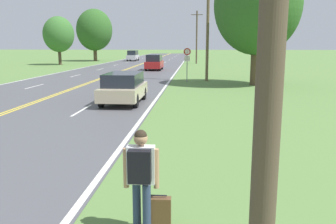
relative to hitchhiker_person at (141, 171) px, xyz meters
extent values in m
cube|color=silver|center=(-4.45, 10.62, -1.04)|extent=(0.12, 3.00, 0.00)
cube|color=silver|center=(-4.45, 19.62, -1.04)|extent=(0.12, 3.00, 0.00)
cube|color=silver|center=(-4.45, 28.62, -1.04)|extent=(0.12, 3.00, 0.00)
cube|color=silver|center=(-4.45, 37.62, -1.04)|extent=(0.12, 3.00, 0.00)
cube|color=silver|center=(-4.45, 46.62, -1.04)|extent=(0.12, 3.00, 0.00)
cube|color=silver|center=(-4.45, 55.62, -1.04)|extent=(0.12, 3.00, 0.00)
cube|color=silver|center=(-4.45, 64.62, -1.04)|extent=(0.12, 3.00, 0.00)
cube|color=silver|center=(-4.45, 73.62, -1.04)|extent=(0.12, 3.00, 0.00)
cube|color=silver|center=(-4.45, 82.62, -1.04)|extent=(0.12, 3.00, 0.00)
cube|color=silver|center=(-4.45, 91.62, -1.04)|extent=(0.12, 3.00, 0.00)
cube|color=silver|center=(-4.45, 100.62, -1.04)|extent=(0.12, 3.00, 0.00)
cube|color=silver|center=(-10.92, 19.62, -1.04)|extent=(0.12, 3.00, 0.00)
cube|color=silver|center=(-10.92, 28.62, -1.04)|extent=(0.12, 3.00, 0.00)
cube|color=silver|center=(-10.92, 37.62, -1.04)|extent=(0.12, 3.00, 0.00)
cube|color=silver|center=(-10.92, 46.62, -1.04)|extent=(0.12, 3.00, 0.00)
cube|color=silver|center=(-10.92, 55.62, -1.04)|extent=(0.12, 3.00, 0.00)
cube|color=silver|center=(-10.92, 64.62, -1.04)|extent=(0.12, 3.00, 0.00)
cube|color=silver|center=(-10.92, 73.62, -1.04)|extent=(0.12, 3.00, 0.00)
cube|color=silver|center=(-10.92, 82.62, -1.04)|extent=(0.12, 3.00, 0.00)
cube|color=silver|center=(-10.92, 91.62, -1.04)|extent=(0.12, 3.00, 0.00)
cube|color=silver|center=(-10.92, 100.62, -1.04)|extent=(0.12, 3.00, 0.00)
cylinder|color=navy|center=(-0.10, 0.12, -0.64)|extent=(0.14, 0.14, 0.83)
cylinder|color=navy|center=(0.09, -0.04, -0.64)|extent=(0.14, 0.14, 0.83)
cube|color=white|center=(0.00, 0.04, 0.09)|extent=(0.45, 0.20, 0.62)
sphere|color=tan|center=(0.00, 0.04, 0.52)|extent=(0.22, 0.22, 0.22)
sphere|color=#2D2319|center=(0.00, 0.04, 0.56)|extent=(0.21, 0.21, 0.21)
cylinder|color=tan|center=(-0.25, 0.04, 0.03)|extent=(0.09, 0.09, 0.66)
cylinder|color=tan|center=(0.25, 0.05, 0.03)|extent=(0.09, 0.09, 0.66)
cube|color=black|center=(0.00, -0.14, 0.12)|extent=(0.36, 0.18, 0.52)
cube|color=brown|center=(0.26, 0.06, -0.77)|extent=(0.45, 0.17, 0.57)
cylinder|color=black|center=(0.26, 0.06, -0.44)|extent=(0.31, 0.03, 0.02)
cylinder|color=gray|center=(0.12, 23.71, 0.30)|extent=(0.07, 0.07, 2.71)
cylinder|color=silver|center=(0.12, 23.69, 1.40)|extent=(0.60, 0.02, 0.60)
torus|color=red|center=(0.12, 23.68, 1.40)|extent=(0.55, 0.07, 0.55)
cube|color=silver|center=(0.12, 23.69, 0.85)|extent=(0.44, 0.02, 0.44)
cylinder|color=brown|center=(1.75, 24.75, 3.77)|extent=(0.24, 0.24, 9.63)
cylinder|color=brown|center=(0.87, 51.75, 3.02)|extent=(0.24, 0.24, 8.14)
cube|color=brown|center=(0.87, 51.75, 6.49)|extent=(1.80, 0.12, 0.10)
cylinder|color=brown|center=(5.26, 21.97, 0.54)|extent=(0.63, 0.63, 3.19)
ellipsoid|color=#2D5B23|center=(5.26, 21.97, 4.84)|extent=(6.34, 6.34, 7.29)
cylinder|color=brown|center=(-17.65, 59.33, 0.37)|extent=(0.65, 0.65, 2.85)
ellipsoid|color=#2D5B23|center=(-17.65, 59.33, 4.54)|extent=(6.45, 6.45, 7.42)
cylinder|color=#473828|center=(-19.57, 47.06, 0.23)|extent=(0.45, 0.45, 2.56)
ellipsoid|color=#386B2D|center=(-19.57, 47.06, 3.44)|extent=(4.54, 4.54, 5.23)
cylinder|color=black|center=(-2.04, 11.46, -0.70)|extent=(0.20, 0.69, 0.69)
cylinder|color=black|center=(-3.74, 11.46, -0.70)|extent=(0.20, 0.69, 0.69)
cylinder|color=black|center=(-2.04, 14.12, -0.70)|extent=(0.20, 0.69, 0.69)
cylinder|color=black|center=(-3.74, 14.12, -0.70)|extent=(0.20, 0.69, 0.69)
cube|color=#C1B28E|center=(-2.89, 12.79, -0.42)|extent=(1.91, 4.28, 0.63)
cube|color=#1E232D|center=(-2.89, 12.79, 0.22)|extent=(1.68, 3.00, 0.65)
cylinder|color=black|center=(-3.31, 35.62, -0.73)|extent=(0.20, 0.64, 0.64)
cylinder|color=black|center=(-4.94, 35.62, -0.73)|extent=(0.20, 0.64, 0.64)
cylinder|color=black|center=(-3.31, 38.31, -0.73)|extent=(0.20, 0.64, 0.64)
cylinder|color=black|center=(-4.94, 38.31, -0.73)|extent=(0.20, 0.64, 0.64)
cube|color=#A81E1E|center=(-4.12, 36.97, -0.38)|extent=(1.83, 4.33, 0.76)
cube|color=#1E232D|center=(-4.12, 36.97, 0.40)|extent=(1.61, 3.03, 0.80)
cylinder|color=black|center=(-11.62, 61.61, -0.69)|extent=(0.21, 0.73, 0.73)
cylinder|color=black|center=(-10.09, 61.60, -0.69)|extent=(0.21, 0.73, 0.73)
cylinder|color=black|center=(-11.65, 59.05, -0.69)|extent=(0.21, 0.73, 0.73)
cylinder|color=black|center=(-10.12, 59.04, -0.69)|extent=(0.21, 0.73, 0.73)
cube|color=silver|center=(-10.87, 60.33, -0.35)|extent=(1.77, 4.14, 0.76)
cube|color=#1E232D|center=(-10.87, 60.33, 0.45)|extent=(1.55, 2.90, 0.83)
camera|label=1|loc=(0.86, -5.37, 2.00)|focal=38.00mm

